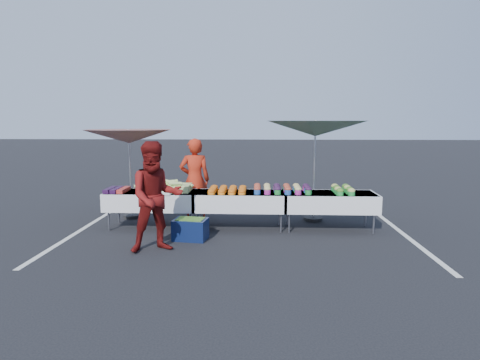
{
  "coord_description": "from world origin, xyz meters",
  "views": [
    {
      "loc": [
        0.35,
        -7.99,
        2.18
      ],
      "look_at": [
        0.0,
        0.0,
        1.0
      ],
      "focal_mm": 30.0,
      "sensor_mm": 36.0,
      "label": 1
    }
  ],
  "objects_px": {
    "vendor": "(195,180)",
    "storage_bin": "(190,229)",
    "table_left": "(153,199)",
    "table_right": "(329,201)",
    "umbrella_left": "(129,137)",
    "table_center": "(240,200)",
    "customer": "(156,197)",
    "umbrella_right": "(315,129)"
  },
  "relations": [
    {
      "from": "vendor",
      "to": "storage_bin",
      "type": "relative_size",
      "value": 2.75
    },
    {
      "from": "table_left",
      "to": "table_right",
      "type": "height_order",
      "value": "same"
    },
    {
      "from": "table_right",
      "to": "umbrella_left",
      "type": "height_order",
      "value": "umbrella_left"
    },
    {
      "from": "table_center",
      "to": "customer",
      "type": "bearing_deg",
      "value": -131.67
    },
    {
      "from": "table_right",
      "to": "umbrella_left",
      "type": "relative_size",
      "value": 0.82
    },
    {
      "from": "umbrella_right",
      "to": "umbrella_left",
      "type": "bearing_deg",
      "value": 178.78
    },
    {
      "from": "table_left",
      "to": "umbrella_left",
      "type": "bearing_deg",
      "value": 131.19
    },
    {
      "from": "customer",
      "to": "storage_bin",
      "type": "bearing_deg",
      "value": 33.29
    },
    {
      "from": "customer",
      "to": "umbrella_right",
      "type": "distance_m",
      "value": 3.82
    },
    {
      "from": "table_right",
      "to": "umbrella_right",
      "type": "height_order",
      "value": "umbrella_right"
    },
    {
      "from": "table_right",
      "to": "storage_bin",
      "type": "bearing_deg",
      "value": -162.93
    },
    {
      "from": "customer",
      "to": "umbrella_left",
      "type": "xyz_separation_m",
      "value": [
        -1.16,
        2.3,
        0.9
      ]
    },
    {
      "from": "table_right",
      "to": "customer",
      "type": "xyz_separation_m",
      "value": [
        -3.14,
        -1.5,
        0.34
      ]
    },
    {
      "from": "table_left",
      "to": "umbrella_left",
      "type": "xyz_separation_m",
      "value": [
        -0.7,
        0.8,
        1.24
      ]
    },
    {
      "from": "table_left",
      "to": "customer",
      "type": "bearing_deg",
      "value": -72.78
    },
    {
      "from": "umbrella_left",
      "to": "table_center",
      "type": "bearing_deg",
      "value": -17.74
    },
    {
      "from": "table_left",
      "to": "storage_bin",
      "type": "height_order",
      "value": "table_left"
    },
    {
      "from": "table_center",
      "to": "table_left",
      "type": "bearing_deg",
      "value": 180.0
    },
    {
      "from": "vendor",
      "to": "umbrella_left",
      "type": "relative_size",
      "value": 0.8
    },
    {
      "from": "vendor",
      "to": "customer",
      "type": "distance_m",
      "value": 2.15
    },
    {
      "from": "table_center",
      "to": "storage_bin",
      "type": "relative_size",
      "value": 2.83
    },
    {
      "from": "table_left",
      "to": "vendor",
      "type": "relative_size",
      "value": 1.03
    },
    {
      "from": "storage_bin",
      "to": "customer",
      "type": "bearing_deg",
      "value": -115.72
    },
    {
      "from": "vendor",
      "to": "storage_bin",
      "type": "height_order",
      "value": "vendor"
    },
    {
      "from": "table_left",
      "to": "customer",
      "type": "xyz_separation_m",
      "value": [
        0.46,
        -1.5,
        0.34
      ]
    },
    {
      "from": "vendor",
      "to": "umbrella_right",
      "type": "height_order",
      "value": "umbrella_right"
    },
    {
      "from": "storage_bin",
      "to": "umbrella_left",
      "type": "bearing_deg",
      "value": 142.91
    },
    {
      "from": "table_right",
      "to": "storage_bin",
      "type": "xyz_separation_m",
      "value": [
        -2.68,
        -0.82,
        -0.38
      ]
    },
    {
      "from": "table_center",
      "to": "customer",
      "type": "height_order",
      "value": "customer"
    },
    {
      "from": "table_left",
      "to": "vendor",
      "type": "height_order",
      "value": "vendor"
    },
    {
      "from": "customer",
      "to": "umbrella_left",
      "type": "distance_m",
      "value": 2.73
    },
    {
      "from": "table_right",
      "to": "storage_bin",
      "type": "distance_m",
      "value": 2.83
    },
    {
      "from": "umbrella_left",
      "to": "storage_bin",
      "type": "distance_m",
      "value": 2.81
    },
    {
      "from": "table_left",
      "to": "table_center",
      "type": "relative_size",
      "value": 1.0
    },
    {
      "from": "vendor",
      "to": "umbrella_left",
      "type": "bearing_deg",
      "value": -16.52
    },
    {
      "from": "table_center",
      "to": "umbrella_left",
      "type": "relative_size",
      "value": 0.82
    },
    {
      "from": "storage_bin",
      "to": "umbrella_right",
      "type": "bearing_deg",
      "value": 39.93
    },
    {
      "from": "table_center",
      "to": "table_right",
      "type": "height_order",
      "value": "same"
    },
    {
      "from": "umbrella_left",
      "to": "customer",
      "type": "bearing_deg",
      "value": -63.14
    },
    {
      "from": "table_left",
      "to": "umbrella_right",
      "type": "distance_m",
      "value": 3.74
    },
    {
      "from": "table_center",
      "to": "umbrella_right",
      "type": "xyz_separation_m",
      "value": [
        1.59,
        0.71,
        1.42
      ]
    },
    {
      "from": "vendor",
      "to": "storage_bin",
      "type": "bearing_deg",
      "value": 85.38
    }
  ]
}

